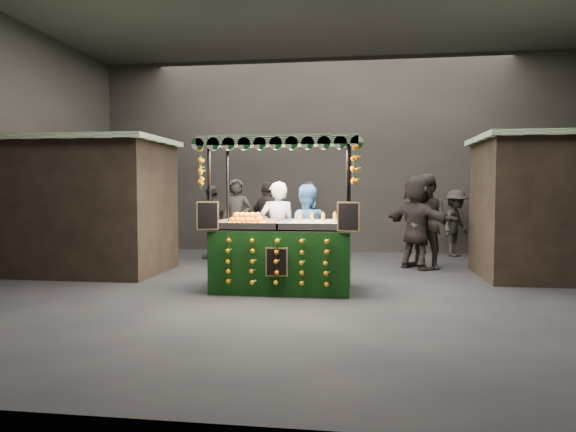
# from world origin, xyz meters

# --- Properties ---
(ground) EXTENTS (12.00, 12.00, 0.00)m
(ground) POSITION_xyz_m (0.00, 0.00, 0.00)
(ground) COLOR black
(ground) RESTS_ON ground
(market_hall) EXTENTS (12.10, 10.10, 5.05)m
(market_hall) POSITION_xyz_m (0.00, 0.00, 3.38)
(market_hall) COLOR black
(market_hall) RESTS_ON ground
(neighbour_stall_left) EXTENTS (3.00, 2.20, 2.60)m
(neighbour_stall_left) POSITION_xyz_m (-4.40, 1.00, 1.31)
(neighbour_stall_left) COLOR black
(neighbour_stall_left) RESTS_ON ground
(neighbour_stall_right) EXTENTS (3.00, 2.20, 2.60)m
(neighbour_stall_right) POSITION_xyz_m (4.40, 1.50, 1.31)
(neighbour_stall_right) COLOR black
(neighbour_stall_right) RESTS_ON ground
(juice_stall) EXTENTS (2.51, 1.47, 2.43)m
(juice_stall) POSITION_xyz_m (-0.43, -0.28, 0.75)
(juice_stall) COLOR black
(juice_stall) RESTS_ON ground
(vendor_grey) EXTENTS (0.72, 0.55, 1.76)m
(vendor_grey) POSITION_xyz_m (-0.67, 0.69, 0.88)
(vendor_grey) COLOR gray
(vendor_grey) RESTS_ON ground
(vendor_blue) EXTENTS (0.88, 0.72, 1.70)m
(vendor_blue) POSITION_xyz_m (-0.16, 0.61, 0.85)
(vendor_blue) COLOR navy
(vendor_blue) RESTS_ON ground
(shopper_0) EXTENTS (0.68, 0.46, 1.85)m
(shopper_0) POSITION_xyz_m (-1.85, 2.44, 0.92)
(shopper_0) COLOR black
(shopper_0) RESTS_ON ground
(shopper_1) EXTENTS (1.19, 1.12, 1.93)m
(shopper_1) POSITION_xyz_m (2.16, 2.32, 0.97)
(shopper_1) COLOR #2B2623
(shopper_1) RESTS_ON ground
(shopper_2) EXTENTS (1.13, 0.93, 1.80)m
(shopper_2) POSITION_xyz_m (-1.29, 3.21, 0.90)
(shopper_2) COLOR #282421
(shopper_2) RESTS_ON ground
(shopper_3) EXTENTS (1.09, 1.19, 1.61)m
(shopper_3) POSITION_xyz_m (3.09, 4.44, 0.80)
(shopper_3) COLOR black
(shopper_3) RESTS_ON ground
(shopper_4) EXTENTS (0.84, 0.65, 1.54)m
(shopper_4) POSITION_xyz_m (-4.41, 3.76, 0.77)
(shopper_4) COLOR black
(shopper_4) RESTS_ON ground
(shopper_5) EXTENTS (1.63, 1.66, 1.90)m
(shopper_5) POSITION_xyz_m (1.94, 2.30, 0.95)
(shopper_5) COLOR black
(shopper_5) RESTS_ON ground
(shopper_6) EXTENTS (0.62, 0.76, 1.80)m
(shopper_6) POSITION_xyz_m (-0.46, 3.97, 0.90)
(shopper_6) COLOR black
(shopper_6) RESTS_ON ground
(shopper_7) EXTENTS (1.03, 0.97, 1.71)m
(shopper_7) POSITION_xyz_m (-2.61, 3.19, 0.86)
(shopper_7) COLOR #2D2825
(shopper_7) RESTS_ON ground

